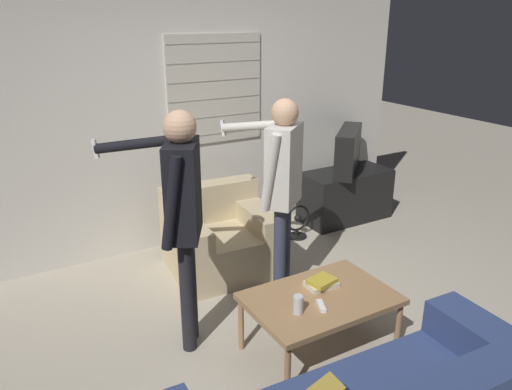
% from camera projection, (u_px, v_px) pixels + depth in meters
% --- Properties ---
extents(ground_plane, '(16.00, 16.00, 0.00)m').
position_uv_depth(ground_plane, '(294.00, 340.00, 3.66)').
color(ground_plane, '#B2A893').
extents(wall_back, '(5.20, 0.08, 2.55)m').
position_uv_depth(wall_back, '(182.00, 119.00, 4.87)').
color(wall_back, silver).
rests_on(wall_back, ground_plane).
extents(armchair_beige, '(0.98, 0.89, 0.76)m').
position_uv_depth(armchair_beige, '(221.00, 238.00, 4.60)').
color(armchair_beige, '#C6B289').
rests_on(armchair_beige, ground_plane).
extents(coffee_table, '(1.00, 0.67, 0.45)m').
position_uv_depth(coffee_table, '(320.00, 301.00, 3.41)').
color(coffee_table, '#9E754C').
rests_on(coffee_table, ground_plane).
extents(tv_stand, '(1.02, 0.50, 0.57)m').
position_uv_depth(tv_stand, '(345.00, 195.00, 5.73)').
color(tv_stand, black).
rests_on(tv_stand, ground_plane).
extents(tv, '(0.73, 0.71, 0.49)m').
position_uv_depth(tv, '(348.00, 151.00, 5.54)').
color(tv, black).
rests_on(tv, tv_stand).
extents(person_left_standing, '(0.63, 0.76, 1.70)m').
position_uv_depth(person_left_standing, '(182.00, 204.00, 3.27)').
color(person_left_standing, black).
rests_on(person_left_standing, ground_plane).
extents(person_right_standing, '(0.47, 0.81, 1.67)m').
position_uv_depth(person_right_standing, '(282.00, 177.00, 3.88)').
color(person_right_standing, '#33384C').
rests_on(person_right_standing, ground_plane).
extents(book_stack, '(0.23, 0.18, 0.07)m').
position_uv_depth(book_stack, '(322.00, 283.00, 3.50)').
color(book_stack, beige).
rests_on(book_stack, coffee_table).
extents(soda_can, '(0.07, 0.07, 0.13)m').
position_uv_depth(soda_can, '(298.00, 304.00, 3.18)').
color(soda_can, silver).
rests_on(soda_can, coffee_table).
extents(spare_remote, '(0.09, 0.14, 0.02)m').
position_uv_depth(spare_remote, '(321.00, 306.00, 3.26)').
color(spare_remote, white).
rests_on(spare_remote, coffee_table).
extents(floor_fan, '(0.29, 0.20, 0.36)m').
position_uv_depth(floor_fan, '(298.00, 223.00, 5.28)').
color(floor_fan, black).
rests_on(floor_fan, ground_plane).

